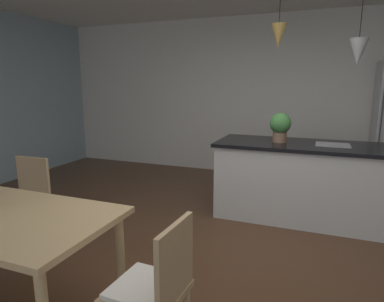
{
  "coord_description": "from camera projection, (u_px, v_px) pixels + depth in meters",
  "views": [
    {
      "loc": [
        0.67,
        -2.54,
        1.57
      ],
      "look_at": [
        -0.45,
        0.36,
        0.94
      ],
      "focal_mm": 30.94,
      "sensor_mm": 36.0,
      "label": 1
    }
  ],
  "objects": [
    {
      "name": "ground_plane",
      "position": [
        225.0,
        270.0,
        2.87
      ],
      "size": [
        10.0,
        8.4,
        0.04
      ],
      "primitive_type": "cube",
      "color": "#4C301E"
    },
    {
      "name": "chair_far_left",
      "position": [
        25.0,
        200.0,
        3.19
      ],
      "size": [
        0.41,
        0.41,
        0.87
      ],
      "color": "tan",
      "rests_on": "ground_plane"
    },
    {
      "name": "chair_kitchen_end",
      "position": [
        154.0,
        288.0,
        1.81
      ],
      "size": [
        0.42,
        0.42,
        0.87
      ],
      "color": "tan",
      "rests_on": "ground_plane"
    },
    {
      "name": "wall_back_kitchen",
      "position": [
        279.0,
        97.0,
        5.58
      ],
      "size": [
        10.0,
        0.12,
        2.7
      ],
      "primitive_type": "cube",
      "color": "white",
      "rests_on": "ground_plane"
    },
    {
      "name": "kitchen_island",
      "position": [
        307.0,
        181.0,
        3.86
      ],
      "size": [
        2.11,
        0.84,
        0.91
      ],
      "color": "silver",
      "rests_on": "ground_plane"
    },
    {
      "name": "pendant_over_island_main",
      "position": [
        279.0,
        36.0,
        3.68
      ],
      "size": [
        0.17,
        0.17,
        0.74
      ],
      "color": "black"
    },
    {
      "name": "potted_plant_on_island",
      "position": [
        280.0,
        126.0,
        3.86
      ],
      "size": [
        0.24,
        0.24,
        0.34
      ],
      "color": "#8C664C",
      "rests_on": "kitchen_island"
    },
    {
      "name": "pendant_over_island_aux",
      "position": [
        358.0,
        52.0,
        3.43
      ],
      "size": [
        0.19,
        0.19,
        0.94
      ],
      "color": "black"
    }
  ]
}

